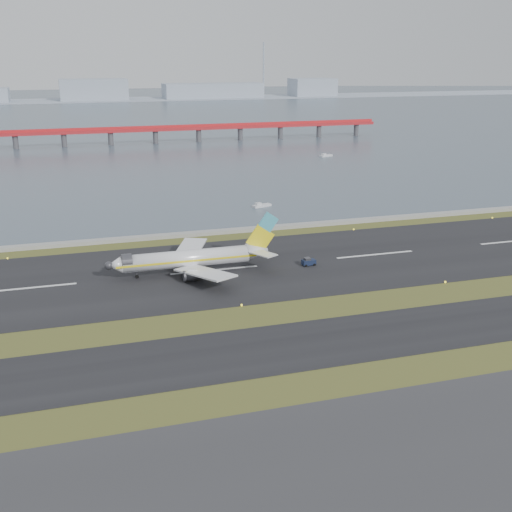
% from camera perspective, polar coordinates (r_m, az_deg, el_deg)
% --- Properties ---
extents(ground, '(1000.00, 1000.00, 0.00)m').
position_cam_1_polar(ground, '(117.34, -0.28, -5.80)').
color(ground, '#404E1C').
rests_on(ground, ground).
extents(taxiway_strip, '(1000.00, 18.00, 0.10)m').
position_cam_1_polar(taxiway_strip, '(106.91, 1.59, -8.20)').
color(taxiway_strip, black).
rests_on(taxiway_strip, ground).
extents(runway_strip, '(1000.00, 45.00, 0.10)m').
position_cam_1_polar(runway_strip, '(144.42, -3.73, -1.28)').
color(runway_strip, black).
rests_on(runway_strip, ground).
extents(seawall, '(1000.00, 2.50, 1.00)m').
position_cam_1_polar(seawall, '(172.36, -6.06, 1.93)').
color(seawall, '#969691').
rests_on(seawall, ground).
extents(bay_water, '(1400.00, 800.00, 1.30)m').
position_cam_1_polar(bay_water, '(565.98, -14.19, 12.24)').
color(bay_water, '#445062').
rests_on(bay_water, ground).
extents(red_pier, '(260.00, 5.00, 10.20)m').
position_cam_1_polar(red_pier, '(359.03, -8.95, 11.00)').
color(red_pier, red).
rests_on(red_pier, ground).
extents(far_shoreline, '(1400.00, 80.00, 60.50)m').
position_cam_1_polar(far_shoreline, '(725.73, -13.91, 13.78)').
color(far_shoreline, '#9BA7B7').
rests_on(far_shoreline, ground).
extents(airliner, '(38.52, 32.89, 12.80)m').
position_cam_1_polar(airliner, '(142.04, -5.60, -0.20)').
color(airliner, white).
rests_on(airliner, ground).
extents(pushback_tug, '(3.16, 1.99, 1.96)m').
position_cam_1_polar(pushback_tug, '(147.55, 4.68, -0.52)').
color(pushback_tug, '#141D37').
rests_on(pushback_tug, ground).
extents(workboat_near, '(6.68, 3.94, 1.55)m').
position_cam_1_polar(workboat_near, '(204.72, 0.46, 4.51)').
color(workboat_near, silver).
rests_on(workboat_near, ground).
extents(workboat_far, '(6.97, 4.34, 1.62)m').
position_cam_1_polar(workboat_far, '(310.62, 6.21, 8.87)').
color(workboat_far, silver).
rests_on(workboat_far, ground).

